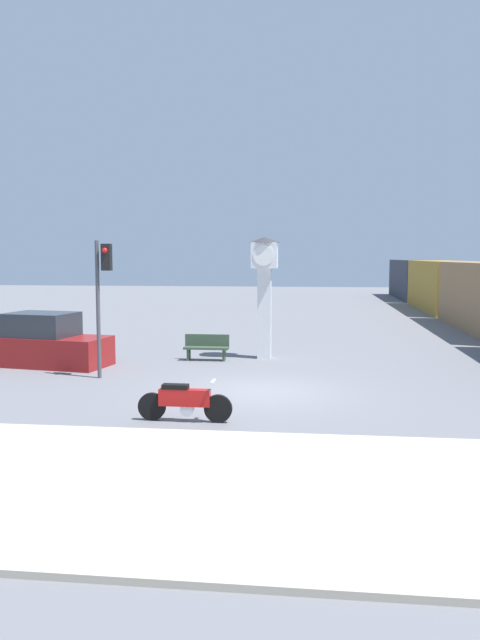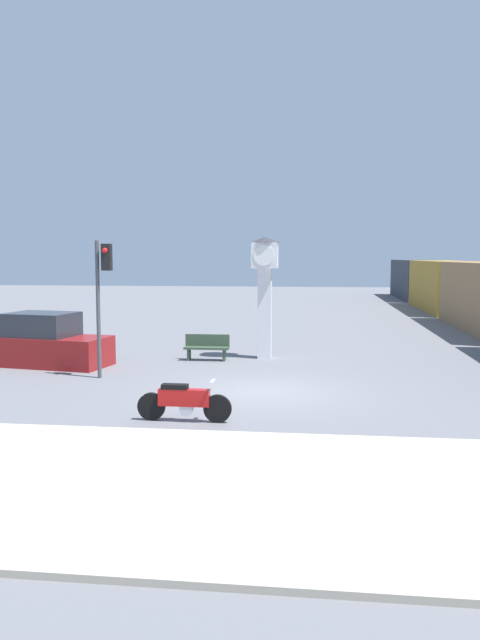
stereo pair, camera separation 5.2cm
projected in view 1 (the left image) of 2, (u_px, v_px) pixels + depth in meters
ground_plane at (262, 392)px, 17.11m from camera, size 120.00×120.00×0.00m
sidewalk_strip at (224, 487)px, 9.89m from camera, size 36.00×6.00×0.10m
motorcycle at (184, 401)px, 13.97m from camera, size 2.15×0.46×0.95m
clock_tower at (265, 278)px, 22.48m from camera, size 1.10×1.10×4.40m
freight_train at (462, 290)px, 37.01m from camera, size 2.80×48.39×3.40m
traffic_light at (102, 284)px, 18.73m from camera, size 0.50×0.35×4.17m
bench at (207, 347)px, 22.25m from camera, size 1.60×0.44×0.92m
parked_car at (46, 343)px, 21.17m from camera, size 4.44×2.48×1.80m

